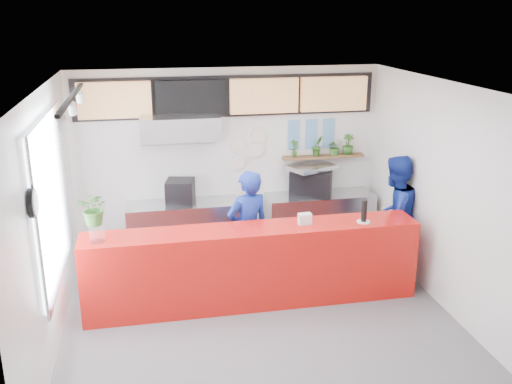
# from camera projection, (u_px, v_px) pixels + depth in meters

# --- Properties ---
(floor) EXTENTS (5.00, 5.00, 0.00)m
(floor) POSITION_uv_depth(u_px,v_px,m) (259.00, 317.00, 7.50)
(floor) COLOR slate
(floor) RESTS_ON ground
(ceiling) EXTENTS (5.00, 5.00, 0.00)m
(ceiling) POSITION_uv_depth(u_px,v_px,m) (259.00, 87.00, 6.59)
(ceiling) COLOR silver
(wall_back) EXTENTS (5.00, 0.00, 5.00)m
(wall_back) POSITION_uv_depth(u_px,v_px,m) (229.00, 160.00, 9.38)
(wall_back) COLOR white
(wall_back) RESTS_ON ground
(wall_left) EXTENTS (0.00, 5.00, 5.00)m
(wall_left) POSITION_uv_depth(u_px,v_px,m) (47.00, 224.00, 6.58)
(wall_left) COLOR white
(wall_left) RESTS_ON ground
(wall_right) EXTENTS (0.00, 5.00, 5.00)m
(wall_right) POSITION_uv_depth(u_px,v_px,m) (445.00, 197.00, 7.52)
(wall_right) COLOR white
(wall_right) RESTS_ON ground
(service_counter) EXTENTS (4.50, 0.60, 1.10)m
(service_counter) POSITION_uv_depth(u_px,v_px,m) (253.00, 266.00, 7.71)
(service_counter) COLOR red
(service_counter) RESTS_ON ground
(cream_band) EXTENTS (5.00, 0.02, 0.80)m
(cream_band) POSITION_uv_depth(u_px,v_px,m) (228.00, 93.00, 9.04)
(cream_band) COLOR beige
(cream_band) RESTS_ON wall_back
(prep_bench) EXTENTS (1.80, 0.60, 0.90)m
(prep_bench) POSITION_uv_depth(u_px,v_px,m) (184.00, 229.00, 9.27)
(prep_bench) COLOR #B2B5BA
(prep_bench) RESTS_ON ground
(panini_oven) EXTENTS (0.51, 0.51, 0.39)m
(panini_oven) POSITION_uv_depth(u_px,v_px,m) (180.00, 192.00, 9.07)
(panini_oven) COLOR black
(panini_oven) RESTS_ON prep_bench
(extraction_hood) EXTENTS (1.20, 0.70, 0.35)m
(extraction_hood) POSITION_uv_depth(u_px,v_px,m) (180.00, 127.00, 8.71)
(extraction_hood) COLOR #B2B5BA
(extraction_hood) RESTS_ON ceiling
(hood_lip) EXTENTS (1.20, 0.69, 0.31)m
(hood_lip) POSITION_uv_depth(u_px,v_px,m) (180.00, 140.00, 8.77)
(hood_lip) COLOR #B2B5BA
(hood_lip) RESTS_ON ceiling
(right_bench) EXTENTS (1.80, 0.60, 0.90)m
(right_bench) POSITION_uv_depth(u_px,v_px,m) (319.00, 219.00, 9.70)
(right_bench) COLOR #B2B5BA
(right_bench) RESTS_ON ground
(espresso_machine) EXTENTS (0.80, 0.70, 0.43)m
(espresso_machine) POSITION_uv_depth(u_px,v_px,m) (311.00, 183.00, 9.47)
(espresso_machine) COLOR black
(espresso_machine) RESTS_ON right_bench
(espresso_tray) EXTENTS (0.88, 0.77, 0.07)m
(espresso_tray) POSITION_uv_depth(u_px,v_px,m) (311.00, 167.00, 9.39)
(espresso_tray) COLOR #A6A9AD
(espresso_tray) RESTS_ON espresso_machine
(herb_shelf) EXTENTS (1.40, 0.18, 0.04)m
(herb_shelf) POSITION_uv_depth(u_px,v_px,m) (323.00, 157.00, 9.59)
(herb_shelf) COLOR brown
(herb_shelf) RESTS_ON wall_back
(menu_board_far_left) EXTENTS (1.10, 0.10, 0.55)m
(menu_board_far_left) POSITION_uv_depth(u_px,v_px,m) (114.00, 100.00, 8.62)
(menu_board_far_left) COLOR tan
(menu_board_far_left) RESTS_ON wall_back
(menu_board_mid_left) EXTENTS (1.10, 0.10, 0.55)m
(menu_board_mid_left) POSITION_uv_depth(u_px,v_px,m) (191.00, 98.00, 8.84)
(menu_board_mid_left) COLOR black
(menu_board_mid_left) RESTS_ON wall_back
(menu_board_mid_right) EXTENTS (1.10, 0.10, 0.55)m
(menu_board_mid_right) POSITION_uv_depth(u_px,v_px,m) (264.00, 96.00, 9.06)
(menu_board_mid_right) COLOR tan
(menu_board_mid_right) RESTS_ON wall_back
(menu_board_far_right) EXTENTS (1.10, 0.10, 0.55)m
(menu_board_far_right) POSITION_uv_depth(u_px,v_px,m) (334.00, 94.00, 9.27)
(menu_board_far_right) COLOR tan
(menu_board_far_right) RESTS_ON wall_back
(soffit) EXTENTS (4.80, 0.04, 0.65)m
(soffit) POSITION_uv_depth(u_px,v_px,m) (228.00, 96.00, 9.02)
(soffit) COLOR black
(soffit) RESTS_ON wall_back
(window_pane) EXTENTS (0.04, 2.20, 1.90)m
(window_pane) POSITION_uv_depth(u_px,v_px,m) (52.00, 199.00, 6.80)
(window_pane) COLOR silver
(window_pane) RESTS_ON wall_left
(window_frame) EXTENTS (0.03, 2.30, 2.00)m
(window_frame) POSITION_uv_depth(u_px,v_px,m) (54.00, 199.00, 6.81)
(window_frame) COLOR #B2B5BA
(window_frame) RESTS_ON wall_left
(wall_clock_rim) EXTENTS (0.05, 0.30, 0.30)m
(wall_clock_rim) POSITION_uv_depth(u_px,v_px,m) (32.00, 203.00, 5.58)
(wall_clock_rim) COLOR black
(wall_clock_rim) RESTS_ON wall_left
(wall_clock_face) EXTENTS (0.02, 0.26, 0.26)m
(wall_clock_face) POSITION_uv_depth(u_px,v_px,m) (35.00, 203.00, 5.58)
(wall_clock_face) COLOR white
(wall_clock_face) RESTS_ON wall_left
(track_rail) EXTENTS (0.05, 2.40, 0.04)m
(track_rail) POSITION_uv_depth(u_px,v_px,m) (71.00, 98.00, 6.21)
(track_rail) COLOR black
(track_rail) RESTS_ON ceiling
(dec_plate_a) EXTENTS (0.24, 0.03, 0.24)m
(dec_plate_a) POSITION_uv_depth(u_px,v_px,m) (238.00, 145.00, 9.30)
(dec_plate_a) COLOR silver
(dec_plate_a) RESTS_ON wall_back
(dec_plate_b) EXTENTS (0.24, 0.03, 0.24)m
(dec_plate_b) POSITION_uv_depth(u_px,v_px,m) (256.00, 150.00, 9.39)
(dec_plate_b) COLOR silver
(dec_plate_b) RESTS_ON wall_back
(dec_plate_c) EXTENTS (0.24, 0.03, 0.24)m
(dec_plate_c) POSITION_uv_depth(u_px,v_px,m) (238.00, 163.00, 9.40)
(dec_plate_c) COLOR silver
(dec_plate_c) RESTS_ON wall_back
(dec_plate_d) EXTENTS (0.24, 0.03, 0.24)m
(dec_plate_d) POSITION_uv_depth(u_px,v_px,m) (259.00, 135.00, 9.32)
(dec_plate_d) COLOR silver
(dec_plate_d) RESTS_ON wall_back
(photo_frame_a) EXTENTS (0.20, 0.02, 0.25)m
(photo_frame_a) POSITION_uv_depth(u_px,v_px,m) (294.00, 127.00, 9.42)
(photo_frame_a) COLOR #598CBF
(photo_frame_a) RESTS_ON wall_back
(photo_frame_b) EXTENTS (0.20, 0.02, 0.25)m
(photo_frame_b) POSITION_uv_depth(u_px,v_px,m) (311.00, 127.00, 9.47)
(photo_frame_b) COLOR #598CBF
(photo_frame_b) RESTS_ON wall_back
(photo_frame_c) EXTENTS (0.20, 0.02, 0.25)m
(photo_frame_c) POSITION_uv_depth(u_px,v_px,m) (329.00, 126.00, 9.53)
(photo_frame_c) COLOR #598CBF
(photo_frame_c) RESTS_ON wall_back
(photo_frame_d) EXTENTS (0.20, 0.02, 0.25)m
(photo_frame_d) POSITION_uv_depth(u_px,v_px,m) (294.00, 142.00, 9.49)
(photo_frame_d) COLOR #598CBF
(photo_frame_d) RESTS_ON wall_back
(photo_frame_e) EXTENTS (0.20, 0.02, 0.25)m
(photo_frame_e) POSITION_uv_depth(u_px,v_px,m) (311.00, 141.00, 9.55)
(photo_frame_e) COLOR #598CBF
(photo_frame_e) RESTS_ON wall_back
(photo_frame_f) EXTENTS (0.20, 0.02, 0.25)m
(photo_frame_f) POSITION_uv_depth(u_px,v_px,m) (328.00, 141.00, 9.60)
(photo_frame_f) COLOR #598CBF
(photo_frame_f) RESTS_ON wall_back
(staff_center) EXTENTS (0.74, 0.59, 1.76)m
(staff_center) POSITION_uv_depth(u_px,v_px,m) (248.00, 231.00, 8.03)
(staff_center) COLOR navy
(staff_center) RESTS_ON ground
(staff_right) EXTENTS (1.10, 1.02, 1.82)m
(staff_right) POSITION_uv_depth(u_px,v_px,m) (394.00, 215.00, 8.58)
(staff_right) COLOR navy
(staff_right) RESTS_ON ground
(herb_a) EXTENTS (0.18, 0.15, 0.30)m
(herb_a) POSITION_uv_depth(u_px,v_px,m) (294.00, 148.00, 9.44)
(herb_a) COLOR #305F21
(herb_a) RESTS_ON herb_shelf
(herb_b) EXTENTS (0.22, 0.20, 0.34)m
(herb_b) POSITION_uv_depth(u_px,v_px,m) (317.00, 146.00, 9.51)
(herb_b) COLOR #305F21
(herb_b) RESTS_ON herb_shelf
(herb_c) EXTENTS (0.28, 0.25, 0.28)m
(herb_c) POSITION_uv_depth(u_px,v_px,m) (335.00, 147.00, 9.58)
(herb_c) COLOR #305F21
(herb_c) RESTS_ON herb_shelf
(herb_d) EXTENTS (0.20, 0.18, 0.34)m
(herb_d) POSITION_uv_depth(u_px,v_px,m) (348.00, 144.00, 9.61)
(herb_d) COLOR #305F21
(herb_d) RESTS_ON herb_shelf
(glass_vase) EXTENTS (0.20, 0.20, 0.23)m
(glass_vase) POSITION_uv_depth(u_px,v_px,m) (97.00, 233.00, 7.07)
(glass_vase) COLOR silver
(glass_vase) RESTS_ON service_counter
(basil_vase) EXTENTS (0.48, 0.45, 0.43)m
(basil_vase) POSITION_uv_depth(u_px,v_px,m) (95.00, 208.00, 6.97)
(basil_vase) COLOR #305F21
(basil_vase) RESTS_ON glass_vase
(napkin_holder) EXTENTS (0.18, 0.12, 0.15)m
(napkin_holder) POSITION_uv_depth(u_px,v_px,m) (305.00, 219.00, 7.65)
(napkin_holder) COLOR silver
(napkin_holder) RESTS_ON service_counter
(white_plate) EXTENTS (0.19, 0.19, 0.01)m
(white_plate) POSITION_uv_depth(u_px,v_px,m) (363.00, 222.00, 7.75)
(white_plate) COLOR silver
(white_plate) RESTS_ON service_counter
(pepper_mill) EXTENTS (0.08, 0.08, 0.30)m
(pepper_mill) POSITION_uv_depth(u_px,v_px,m) (364.00, 211.00, 7.70)
(pepper_mill) COLOR black
(pepper_mill) RESTS_ON white_plate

